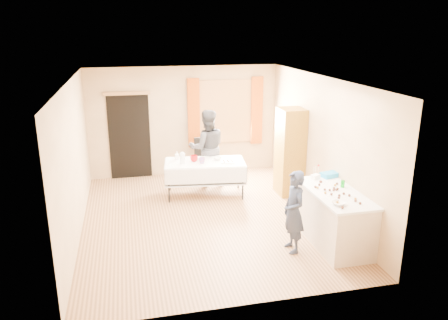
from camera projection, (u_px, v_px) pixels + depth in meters
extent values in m
cube|color=#9E7047|center=(206.00, 219.00, 8.24)|extent=(4.50, 5.50, 0.02)
cube|color=white|center=(204.00, 79.00, 7.47)|extent=(4.50, 5.50, 0.02)
cube|color=tan|center=(184.00, 121.00, 10.43)|extent=(4.50, 0.02, 2.60)
cube|color=tan|center=(246.00, 213.00, 5.28)|extent=(4.50, 0.02, 2.60)
cube|color=tan|center=(74.00, 160.00, 7.38)|extent=(0.02, 5.50, 2.60)
cube|color=tan|center=(321.00, 145.00, 8.33)|extent=(0.02, 5.50, 2.60)
cube|color=olive|center=(225.00, 112.00, 10.55)|extent=(1.32, 0.06, 1.52)
cube|color=white|center=(225.00, 112.00, 10.53)|extent=(1.20, 0.02, 1.40)
cube|color=#A0420B|center=(194.00, 113.00, 10.33)|extent=(0.28, 0.06, 1.65)
cube|color=#A0420B|center=(257.00, 111.00, 10.66)|extent=(0.28, 0.06, 1.65)
cube|color=black|center=(130.00, 137.00, 10.21)|extent=(0.95, 0.04, 2.00)
cube|color=olive|center=(127.00, 93.00, 9.89)|extent=(1.05, 0.06, 0.08)
cube|color=#875E18|center=(290.00, 152.00, 9.23)|extent=(0.50, 0.60, 1.86)
cube|color=#C2B29D|center=(334.00, 219.00, 7.20)|extent=(0.71, 1.58, 0.86)
cube|color=silver|center=(336.00, 193.00, 7.06)|extent=(0.78, 1.64, 0.04)
cube|color=silver|center=(205.00, 162.00, 9.18)|extent=(1.73, 1.01, 0.04)
cube|color=black|center=(204.00, 161.00, 10.29)|extent=(0.40, 0.40, 0.06)
cube|color=black|center=(202.00, 149.00, 10.38)|extent=(0.40, 0.04, 0.57)
imported|color=#1B233A|center=(294.00, 212.00, 6.87)|extent=(0.52, 0.36, 1.34)
imported|color=black|center=(207.00, 148.00, 9.78)|extent=(0.89, 0.72, 1.73)
cylinder|color=#0D9518|center=(343.00, 184.00, 7.23)|extent=(0.07, 0.07, 0.12)
imported|color=white|center=(339.00, 203.00, 6.52)|extent=(0.34, 0.34, 0.05)
cube|color=white|center=(315.00, 177.00, 7.63)|extent=(0.18, 0.15, 0.08)
cube|color=#1686CC|center=(330.00, 175.00, 7.74)|extent=(0.34, 0.27, 0.08)
cylinder|color=silver|center=(182.00, 159.00, 9.00)|extent=(0.11, 0.11, 0.22)
imported|color=#B00909|center=(194.00, 158.00, 9.16)|extent=(0.19, 0.19, 0.13)
imported|color=red|center=(202.00, 161.00, 9.03)|extent=(0.18, 0.18, 0.12)
imported|color=white|center=(218.00, 158.00, 9.30)|extent=(0.22, 0.22, 0.05)
cube|color=white|center=(228.00, 162.00, 9.10)|extent=(0.32, 0.26, 0.02)
imported|color=white|center=(177.00, 156.00, 9.28)|extent=(0.08, 0.08, 0.18)
sphere|color=#3F2314|center=(318.00, 188.00, 7.17)|extent=(0.04, 0.04, 0.04)
sphere|color=#341A12|center=(349.00, 195.00, 6.84)|extent=(0.04, 0.04, 0.04)
sphere|color=#341A12|center=(344.00, 194.00, 6.92)|extent=(0.04, 0.04, 0.04)
sphere|color=#341A12|center=(334.00, 188.00, 7.15)|extent=(0.04, 0.04, 0.04)
sphere|color=#341A12|center=(338.00, 189.00, 7.12)|extent=(0.04, 0.04, 0.04)
sphere|color=#341A12|center=(334.00, 190.00, 7.07)|extent=(0.04, 0.04, 0.04)
sphere|color=#3F2314|center=(325.00, 193.00, 6.95)|extent=(0.04, 0.04, 0.04)
sphere|color=#341A12|center=(342.00, 207.00, 6.39)|extent=(0.04, 0.04, 0.04)
sphere|color=#341A12|center=(356.00, 201.00, 6.63)|extent=(0.04, 0.04, 0.04)
sphere|color=#341A12|center=(315.00, 187.00, 7.21)|extent=(0.04, 0.04, 0.04)
sphere|color=#341A12|center=(337.00, 184.00, 7.36)|extent=(0.04, 0.04, 0.04)
sphere|color=#341A12|center=(339.00, 198.00, 6.74)|extent=(0.04, 0.04, 0.04)
sphere|color=#3F2314|center=(335.00, 185.00, 7.29)|extent=(0.04, 0.04, 0.04)
sphere|color=#341A12|center=(331.00, 194.00, 6.90)|extent=(0.04, 0.04, 0.04)
sphere|color=#341A12|center=(336.00, 190.00, 7.09)|extent=(0.04, 0.04, 0.04)
sphere|color=#341A12|center=(339.00, 195.00, 6.84)|extent=(0.04, 0.04, 0.04)
sphere|color=#341A12|center=(338.00, 201.00, 6.63)|extent=(0.04, 0.04, 0.04)
sphere|color=#341A12|center=(330.00, 190.00, 7.07)|extent=(0.04, 0.04, 0.04)
sphere|color=#3F2314|center=(337.00, 202.00, 6.58)|extent=(0.04, 0.04, 0.04)
sphere|color=#341A12|center=(320.00, 182.00, 7.45)|extent=(0.04, 0.04, 0.04)
sphere|color=#341A12|center=(325.00, 189.00, 7.09)|extent=(0.04, 0.04, 0.04)
sphere|color=#341A12|center=(319.00, 185.00, 7.31)|extent=(0.04, 0.04, 0.04)
sphere|color=#341A12|center=(321.00, 182.00, 7.45)|extent=(0.04, 0.04, 0.04)
sphere|color=#341A12|center=(336.00, 201.00, 6.63)|extent=(0.04, 0.04, 0.04)
sphere|color=#3F2314|center=(355.00, 199.00, 6.71)|extent=(0.04, 0.04, 0.04)
sphere|color=#341A12|center=(360.00, 203.00, 6.54)|extent=(0.04, 0.04, 0.04)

